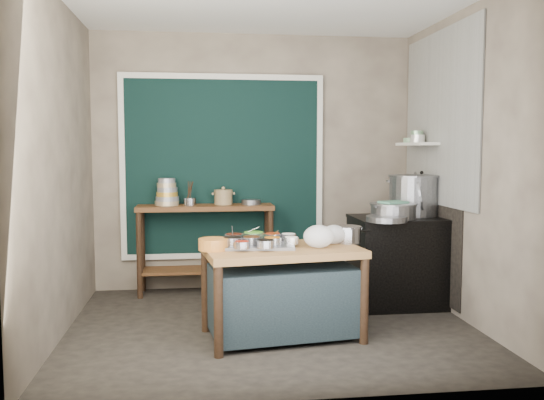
{
  "coord_description": "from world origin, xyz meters",
  "views": [
    {
      "loc": [
        -0.63,
        -4.88,
        1.55
      ],
      "look_at": [
        0.04,
        0.25,
        1.09
      ],
      "focal_mm": 38.0,
      "sensor_mm": 36.0,
      "label": 1
    }
  ],
  "objects": [
    {
      "name": "condiment_tray",
      "position": [
        -0.13,
        -0.25,
        0.76
      ],
      "size": [
        0.59,
        0.44,
        0.02
      ],
      "primitive_type": "cube",
      "rotation": [
        0.0,
        0.0,
        -0.09
      ],
      "color": "gray",
      "rests_on": "prep_table"
    },
    {
      "name": "back_counter",
      "position": [
        -0.55,
        1.28,
        0.47
      ],
      "size": [
        1.45,
        0.4,
        0.95
      ],
      "primitive_type": "cube",
      "color": "brown",
      "rests_on": "floor"
    },
    {
      "name": "back_wall",
      "position": [
        0.0,
        1.51,
        1.4
      ],
      "size": [
        3.5,
        0.02,
        2.8
      ],
      "primitive_type": "cube",
      "color": "gray",
      "rests_on": "floor"
    },
    {
      "name": "utensil_cup",
      "position": [
        -0.71,
        1.28,
        0.99
      ],
      "size": [
        0.15,
        0.15,
        0.08
      ],
      "primitive_type": "cylinder",
      "rotation": [
        0.0,
        0.0,
        0.12
      ],
      "color": "gray",
      "rests_on": "back_counter"
    },
    {
      "name": "ceramic_crock",
      "position": [
        -0.35,
        1.32,
        1.02
      ],
      "size": [
        0.25,
        0.25,
        0.14
      ],
      "primitive_type": null,
      "rotation": [
        0.0,
        0.0,
        0.2
      ],
      "color": "olive",
      "rests_on": "back_counter"
    },
    {
      "name": "green_cloth",
      "position": [
        1.24,
        0.43,
        1.04
      ],
      "size": [
        0.29,
        0.25,
        0.02
      ],
      "primitive_type": "cube",
      "rotation": [
        0.0,
        0.0,
        0.36
      ],
      "color": "#518F6B",
      "rests_on": "steamer"
    },
    {
      "name": "stove_block",
      "position": [
        1.35,
        0.55,
        0.42
      ],
      "size": [
        0.9,
        0.68,
        0.85
      ],
      "primitive_type": "cube",
      "color": "black",
      "rests_on": "floor"
    },
    {
      "name": "curtain_panel",
      "position": [
        -0.35,
        1.47,
        1.35
      ],
      "size": [
        2.1,
        0.02,
        1.9
      ],
      "primitive_type": "cube",
      "color": "black",
      "rests_on": "back_wall"
    },
    {
      "name": "condiment_bowls",
      "position": [
        -0.15,
        -0.23,
        0.81
      ],
      "size": [
        0.64,
        0.5,
        0.07
      ],
      "color": "gray",
      "rests_on": "condiment_tray"
    },
    {
      "name": "wide_bowl",
      "position": [
        -0.06,
        1.29,
        0.98
      ],
      "size": [
        0.22,
        0.22,
        0.05
      ],
      "primitive_type": "cylinder",
      "rotation": [
        0.0,
        0.0,
        0.06
      ],
      "color": "gray",
      "rests_on": "back_counter"
    },
    {
      "name": "shelf_bowl_green",
      "position": [
        1.63,
        1.06,
        1.64
      ],
      "size": [
        0.17,
        0.17,
        0.05
      ],
      "primitive_type": "cylinder",
      "rotation": [
        0.0,
        0.0,
        -0.2
      ],
      "color": "gray",
      "rests_on": "wall_shelf"
    },
    {
      "name": "right_wall",
      "position": [
        1.76,
        0.0,
        1.4
      ],
      "size": [
        0.02,
        3.0,
        2.8
      ],
      "primitive_type": "cube",
      "color": "gray",
      "rests_on": "floor"
    },
    {
      "name": "curtain_frame",
      "position": [
        -0.35,
        1.46,
        1.35
      ],
      "size": [
        2.22,
        0.03,
        2.02
      ],
      "primitive_type": null,
      "color": "beige",
      "rests_on": "back_wall"
    },
    {
      "name": "prep_table",
      "position": [
        0.05,
        -0.3,
        0.38
      ],
      "size": [
        1.34,
        0.88,
        0.75
      ],
      "primitive_type": "cube",
      "rotation": [
        0.0,
        0.0,
        0.14
      ],
      "color": "olive",
      "rests_on": "floor"
    },
    {
      "name": "plastic_bag_a",
      "position": [
        0.34,
        -0.35,
        0.84
      ],
      "size": [
        0.28,
        0.25,
        0.19
      ],
      "primitive_type": "ellipsoid",
      "rotation": [
        0.0,
        0.0,
        0.17
      ],
      "color": "white",
      "rests_on": "prep_table"
    },
    {
      "name": "floor",
      "position": [
        0.0,
        0.0,
        -0.01
      ],
      "size": [
        3.5,
        3.0,
        0.02
      ],
      "primitive_type": "cube",
      "color": "#2E2923",
      "rests_on": "ground"
    },
    {
      "name": "pot_lid",
      "position": [
        1.56,
        0.59,
        1.1
      ],
      "size": [
        0.26,
        0.47,
        0.45
      ],
      "primitive_type": "cylinder",
      "rotation": [
        0.0,
        1.36,
        -0.34
      ],
      "color": "gray",
      "rests_on": "stove_top"
    },
    {
      "name": "wall_shelf",
      "position": [
        1.63,
        0.85,
        1.6
      ],
      "size": [
        0.22,
        0.7,
        0.03
      ],
      "primitive_type": "cube",
      "color": "beige",
      "rests_on": "right_wall"
    },
    {
      "name": "steamer",
      "position": [
        1.24,
        0.43,
        0.95
      ],
      "size": [
        0.61,
        0.61,
        0.15
      ],
      "primitive_type": null,
      "rotation": [
        0.0,
        0.0,
        0.42
      ],
      "color": "gray",
      "rests_on": "stove_top"
    },
    {
      "name": "bowl_stack",
      "position": [
        -0.96,
        1.31,
        1.08
      ],
      "size": [
        0.26,
        0.26,
        0.29
      ],
      "color": "tan",
      "rests_on": "back_counter"
    },
    {
      "name": "stove_top",
      "position": [
        1.35,
        0.55,
        0.86
      ],
      "size": [
        0.92,
        0.69,
        0.03
      ],
      "primitive_type": "cube",
      "color": "black",
      "rests_on": "stove_block"
    },
    {
      "name": "yellow_basin",
      "position": [
        -0.51,
        -0.34,
        0.8
      ],
      "size": [
        0.27,
        0.27,
        0.09
      ],
      "primitive_type": "cylinder",
      "rotation": [
        0.0,
        0.0,
        -0.16
      ],
      "color": "#BB6C2A",
      "rests_on": "prep_table"
    },
    {
      "name": "tile_panel",
      "position": [
        1.74,
        0.55,
        1.85
      ],
      "size": [
        0.02,
        1.7,
        1.7
      ],
      "primitive_type": "cube",
      "color": "#B2B2AA",
      "rests_on": "right_wall"
    },
    {
      "name": "plastic_bag_b",
      "position": [
        0.51,
        -0.18,
        0.83
      ],
      "size": [
        0.27,
        0.25,
        0.16
      ],
      "primitive_type": "ellipsoid",
      "rotation": [
        0.0,
        0.0,
        -0.37
      ],
      "color": "white",
      "rests_on": "prep_table"
    },
    {
      "name": "saucepan",
      "position": [
        0.64,
        -0.12,
        0.82
      ],
      "size": [
        0.33,
        0.33,
        0.14
      ],
      "primitive_type": null,
      "rotation": [
        0.0,
        0.0,
        0.37
      ],
      "color": "gray",
      "rests_on": "prep_table"
    },
    {
      "name": "stock_pot",
      "position": [
        1.53,
        0.66,
        1.08
      ],
      "size": [
        0.56,
        0.56,
        0.41
      ],
      "primitive_type": null,
      "rotation": [
        0.0,
        0.0,
        -0.09
      ],
      "color": "gray",
      "rests_on": "stove_top"
    },
    {
      "name": "soot_patch",
      "position": [
        1.74,
        0.65,
        0.7
      ],
      "size": [
        0.01,
        1.3,
        1.3
      ],
      "primitive_type": "cube",
      "color": "black",
      "rests_on": "right_wall"
    },
    {
      "name": "shallow_pan",
      "position": [
        1.1,
        0.22,
        0.9
      ],
      "size": [
        0.4,
        0.4,
        0.05
      ],
      "primitive_type": "cylinder",
      "rotation": [
        0.0,
        0.0,
        -0.06
      ],
      "color": "gray",
      "rests_on": "stove_top"
    },
    {
      "name": "left_wall",
      "position": [
        -1.76,
        0.0,
        1.4
      ],
      "size": [
        0.02,
        3.0,
        2.8
      ],
      "primitive_type": "cube",
      "color": "gray",
      "rests_on": "floor"
    },
    {
      "name": "shelf_bowl_stack",
      "position": [
        1.63,
        0.85,
        1.67
      ],
      "size": [
        0.15,
        0.15,
        0.12
      ],
      "color": "silver",
      "rests_on": "wall_shelf"
    }
  ]
}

